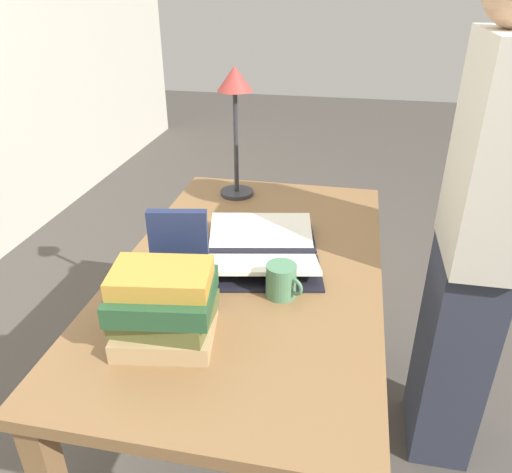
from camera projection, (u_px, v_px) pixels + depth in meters
ground_plane at (252, 436)px, 1.90m from camera, size 12.00×12.00×0.00m
reading_desk at (251, 292)px, 1.59m from camera, size 1.39×0.79×0.76m
open_book at (262, 250)px, 1.59m from camera, size 0.49×0.43×0.06m
book_stack_tall at (164, 306)px, 1.20m from camera, size 0.24×0.27×0.20m
book_standing_upright at (180, 255)px, 1.34m from camera, size 0.06×0.16×0.26m
reading_lamp at (235, 101)px, 1.86m from camera, size 0.13×0.13×0.51m
coffee_mug at (282, 281)px, 1.38m from camera, size 0.09×0.11×0.10m
person_reader at (476, 245)px, 1.53m from camera, size 0.36×0.23×1.65m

